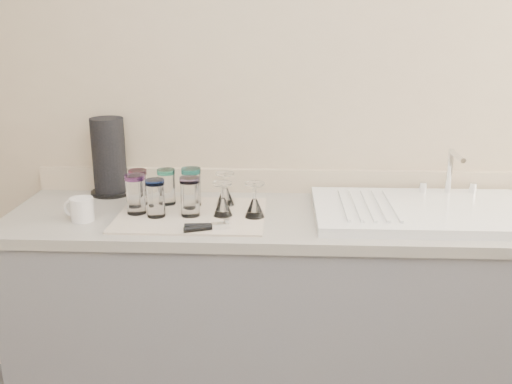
{
  "coord_description": "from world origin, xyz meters",
  "views": [
    {
      "loc": [
        0.01,
        -0.86,
        1.61
      ],
      "look_at": [
        -0.08,
        1.15,
        1.0
      ],
      "focal_mm": 40.0,
      "sensor_mm": 36.0,
      "label": 1
    }
  ],
  "objects_px": {
    "tumbler_lavender": "(190,196)",
    "goblet_back_left": "(225,194)",
    "can_opener": "(207,227)",
    "goblet_front_right": "(255,205)",
    "tumbler_teal": "(138,187)",
    "goblet_front_left": "(223,204)",
    "paper_towel_roll": "(109,157)",
    "sink_unit": "(424,211)",
    "tumbler_cyan": "(167,186)",
    "tumbler_magenta": "(136,194)",
    "tumbler_purple": "(191,187)",
    "tumbler_blue": "(155,198)",
    "white_mug": "(81,209)"
  },
  "relations": [
    {
      "from": "tumbler_lavender",
      "to": "goblet_back_left",
      "type": "xyz_separation_m",
      "value": [
        0.12,
        0.14,
        -0.03
      ]
    },
    {
      "from": "can_opener",
      "to": "goblet_front_right",
      "type": "bearing_deg",
      "value": 41.65
    },
    {
      "from": "tumbler_teal",
      "to": "goblet_front_right",
      "type": "height_order",
      "value": "tumbler_teal"
    },
    {
      "from": "goblet_front_left",
      "to": "paper_towel_roll",
      "type": "distance_m",
      "value": 0.59
    },
    {
      "from": "sink_unit",
      "to": "tumbler_cyan",
      "type": "distance_m",
      "value": 1.0
    },
    {
      "from": "tumbler_lavender",
      "to": "goblet_front_right",
      "type": "relative_size",
      "value": 1.13
    },
    {
      "from": "goblet_back_left",
      "to": "can_opener",
      "type": "bearing_deg",
      "value": -97.46
    },
    {
      "from": "tumbler_cyan",
      "to": "goblet_front_right",
      "type": "relative_size",
      "value": 1.08
    },
    {
      "from": "tumbler_magenta",
      "to": "tumbler_purple",
      "type": "bearing_deg",
      "value": 27.44
    },
    {
      "from": "tumbler_purple",
      "to": "can_opener",
      "type": "height_order",
      "value": "tumbler_purple"
    },
    {
      "from": "tumbler_teal",
      "to": "can_opener",
      "type": "distance_m",
      "value": 0.41
    },
    {
      "from": "tumbler_purple",
      "to": "tumbler_lavender",
      "type": "height_order",
      "value": "tumbler_purple"
    },
    {
      "from": "can_opener",
      "to": "paper_towel_roll",
      "type": "distance_m",
      "value": 0.65
    },
    {
      "from": "tumbler_magenta",
      "to": "tumbler_blue",
      "type": "xyz_separation_m",
      "value": [
        0.08,
        -0.03,
        -0.0
      ]
    },
    {
      "from": "paper_towel_roll",
      "to": "sink_unit",
      "type": "bearing_deg",
      "value": -10.17
    },
    {
      "from": "tumbler_magenta",
      "to": "white_mug",
      "type": "distance_m",
      "value": 0.2
    },
    {
      "from": "tumbler_teal",
      "to": "white_mug",
      "type": "xyz_separation_m",
      "value": [
        -0.17,
        -0.18,
        -0.04
      ]
    },
    {
      "from": "paper_towel_roll",
      "to": "goblet_front_left",
      "type": "bearing_deg",
      "value": -29.25
    },
    {
      "from": "goblet_back_left",
      "to": "goblet_front_left",
      "type": "distance_m",
      "value": 0.13
    },
    {
      "from": "tumbler_blue",
      "to": "tumbler_cyan",
      "type": "bearing_deg",
      "value": 85.66
    },
    {
      "from": "sink_unit",
      "to": "tumbler_lavender",
      "type": "height_order",
      "value": "sink_unit"
    },
    {
      "from": "can_opener",
      "to": "goblet_back_left",
      "type": "bearing_deg",
      "value": 82.54
    },
    {
      "from": "goblet_front_left",
      "to": "tumbler_lavender",
      "type": "bearing_deg",
      "value": -177.17
    },
    {
      "from": "tumbler_purple",
      "to": "goblet_front_left",
      "type": "relative_size",
      "value": 1.18
    },
    {
      "from": "tumbler_cyan",
      "to": "goblet_front_right",
      "type": "height_order",
      "value": "tumbler_cyan"
    },
    {
      "from": "tumbler_blue",
      "to": "goblet_front_right",
      "type": "relative_size",
      "value": 1.08
    },
    {
      "from": "tumbler_blue",
      "to": "tumbler_magenta",
      "type": "bearing_deg",
      "value": 158.25
    },
    {
      "from": "tumbler_magenta",
      "to": "goblet_back_left",
      "type": "distance_m",
      "value": 0.35
    },
    {
      "from": "goblet_front_left",
      "to": "white_mug",
      "type": "bearing_deg",
      "value": -173.6
    },
    {
      "from": "sink_unit",
      "to": "tumbler_lavender",
      "type": "xyz_separation_m",
      "value": [
        -0.88,
        -0.06,
        0.06
      ]
    },
    {
      "from": "white_mug",
      "to": "sink_unit",
      "type": "bearing_deg",
      "value": 5.11
    },
    {
      "from": "sink_unit",
      "to": "tumbler_purple",
      "type": "height_order",
      "value": "sink_unit"
    },
    {
      "from": "sink_unit",
      "to": "tumbler_magenta",
      "type": "bearing_deg",
      "value": -177.67
    },
    {
      "from": "tumbler_magenta",
      "to": "goblet_front_left",
      "type": "relative_size",
      "value": 1.17
    },
    {
      "from": "tumbler_magenta",
      "to": "tumbler_lavender",
      "type": "relative_size",
      "value": 1.02
    },
    {
      "from": "tumbler_cyan",
      "to": "goblet_back_left",
      "type": "distance_m",
      "value": 0.23
    },
    {
      "from": "tumbler_teal",
      "to": "tumbler_cyan",
      "type": "distance_m",
      "value": 0.11
    },
    {
      "from": "tumbler_blue",
      "to": "goblet_back_left",
      "type": "distance_m",
      "value": 0.29
    },
    {
      "from": "sink_unit",
      "to": "can_opener",
      "type": "height_order",
      "value": "sink_unit"
    },
    {
      "from": "tumbler_lavender",
      "to": "tumbler_purple",
      "type": "bearing_deg",
      "value": 96.15
    },
    {
      "from": "tumbler_blue",
      "to": "tumbler_lavender",
      "type": "relative_size",
      "value": 0.96
    },
    {
      "from": "tumbler_magenta",
      "to": "paper_towel_roll",
      "type": "distance_m",
      "value": 0.33
    },
    {
      "from": "sink_unit",
      "to": "tumbler_purple",
      "type": "distance_m",
      "value": 0.89
    },
    {
      "from": "tumbler_purple",
      "to": "tumbler_magenta",
      "type": "xyz_separation_m",
      "value": [
        -0.19,
        -0.1,
        -0.0
      ]
    },
    {
      "from": "tumbler_blue",
      "to": "can_opener",
      "type": "bearing_deg",
      "value": -32.22
    },
    {
      "from": "white_mug",
      "to": "tumbler_purple",
      "type": "bearing_deg",
      "value": 24.12
    },
    {
      "from": "paper_towel_roll",
      "to": "white_mug",
      "type": "bearing_deg",
      "value": -91.83
    },
    {
      "from": "goblet_back_left",
      "to": "tumbler_purple",
      "type": "bearing_deg",
      "value": -171.96
    },
    {
      "from": "tumbler_teal",
      "to": "goblet_front_left",
      "type": "relative_size",
      "value": 1.09
    },
    {
      "from": "tumbler_cyan",
      "to": "goblet_front_right",
      "type": "distance_m",
      "value": 0.38
    }
  ]
}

